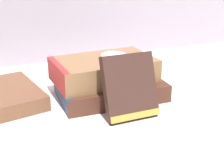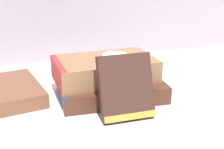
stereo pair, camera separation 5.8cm
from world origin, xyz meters
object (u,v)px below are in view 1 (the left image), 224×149
at_px(book_flat_bottom, 108,89).
at_px(book_flat_top, 101,70).
at_px(book_leaning_front, 130,89).
at_px(pocket_watch, 113,55).

relative_size(book_flat_bottom, book_flat_top, 1.05).
height_order(book_flat_top, book_leaning_front, book_leaning_front).
distance_m(book_flat_top, pocket_watch, 0.04).
relative_size(book_flat_top, book_leaning_front, 1.79).
distance_m(book_leaning_front, pocket_watch, 0.12).
bearing_deg(book_leaning_front, pocket_watch, 83.01).
distance_m(book_flat_bottom, pocket_watch, 0.07).
bearing_deg(book_flat_top, book_flat_bottom, -49.24).
bearing_deg(book_flat_bottom, pocket_watch, 44.93).
relative_size(book_flat_bottom, book_leaning_front, 1.88).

